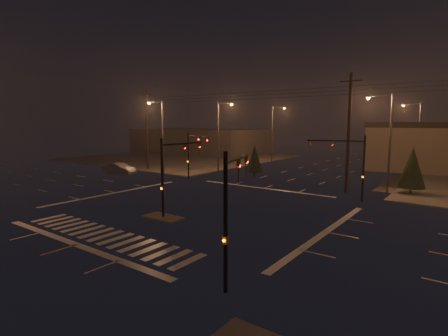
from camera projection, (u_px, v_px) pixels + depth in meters
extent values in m
plane|color=black|center=(198.00, 208.00, 29.34)|extent=(140.00, 140.00, 0.00)
cube|color=#4D4A45|center=(181.00, 158.00, 70.91)|extent=(36.00, 36.00, 0.12)
cube|color=#4D4A45|center=(163.00, 217.00, 26.13)|extent=(3.00, 1.60, 0.15)
cube|color=beige|center=(106.00, 236.00, 22.14)|extent=(15.00, 2.60, 0.01)
cube|color=beige|center=(76.00, 245.00, 20.54)|extent=(16.00, 0.50, 0.01)
cube|color=beige|center=(263.00, 188.00, 38.14)|extent=(16.00, 0.50, 0.01)
cube|color=#393532|center=(201.00, 141.00, 83.08)|extent=(30.00, 18.00, 5.60)
cylinder|color=black|center=(162.00, 179.00, 25.75)|extent=(0.18, 0.18, 6.00)
cylinder|color=black|center=(183.00, 144.00, 27.23)|extent=(0.12, 4.50, 0.12)
imported|color=#594707|center=(199.00, 143.00, 28.85)|extent=(0.16, 0.20, 1.00)
cube|color=#594707|center=(163.00, 188.00, 25.84)|extent=(0.25, 0.18, 0.35)
cylinder|color=black|center=(363.00, 169.00, 31.19)|extent=(0.18, 0.18, 6.00)
cylinder|color=black|center=(335.00, 141.00, 31.56)|extent=(4.74, 1.82, 0.12)
imported|color=#594707|center=(310.00, 141.00, 32.19)|extent=(0.24, 0.22, 1.00)
cube|color=#594707|center=(363.00, 177.00, 31.28)|extent=(0.25, 0.18, 0.35)
cylinder|color=black|center=(188.00, 156.00, 43.50)|extent=(0.18, 0.18, 6.00)
cylinder|color=black|center=(198.00, 136.00, 41.12)|extent=(4.74, 1.82, 0.12)
imported|color=#594707|center=(208.00, 138.00, 39.27)|extent=(0.24, 0.22, 1.00)
cube|color=#594707|center=(188.00, 161.00, 43.60)|extent=(0.25, 0.18, 0.35)
cylinder|color=black|center=(226.00, 224.00, 14.40)|extent=(0.18, 0.18, 6.00)
cylinder|color=black|center=(238.00, 159.00, 15.98)|extent=(1.48, 3.80, 0.12)
imported|color=#594707|center=(246.00, 156.00, 17.70)|extent=(0.22, 0.24, 1.00)
cube|color=#594707|center=(226.00, 240.00, 14.49)|extent=(0.25, 0.18, 0.35)
cylinder|color=#38383A|center=(218.00, 138.00, 49.83)|extent=(0.24, 0.24, 10.00)
cylinder|color=#38383A|center=(225.00, 103.00, 48.50)|extent=(2.40, 0.14, 0.14)
cube|color=#38383A|center=(231.00, 103.00, 47.86)|extent=(0.70, 0.30, 0.18)
sphere|color=orange|center=(231.00, 104.00, 47.88)|extent=(0.32, 0.32, 0.32)
cylinder|color=#38383A|center=(272.00, 134.00, 62.62)|extent=(0.24, 0.24, 10.00)
cylinder|color=#38383A|center=(279.00, 107.00, 61.30)|extent=(2.40, 0.14, 0.14)
cube|color=#38383A|center=(284.00, 107.00, 60.66)|extent=(0.70, 0.30, 0.18)
sphere|color=orange|center=(284.00, 108.00, 60.67)|extent=(0.32, 0.32, 0.32)
cylinder|color=#38383A|center=(390.00, 144.00, 34.74)|extent=(0.24, 0.24, 10.00)
cylinder|color=#38383A|center=(380.00, 96.00, 34.82)|extent=(2.40, 0.14, 0.14)
cube|color=#38383A|center=(368.00, 97.00, 35.48)|extent=(0.70, 0.30, 0.18)
sphere|color=orange|center=(368.00, 98.00, 35.49)|extent=(0.32, 0.32, 0.32)
cylinder|color=#38383A|center=(419.00, 137.00, 50.74)|extent=(0.24, 0.24, 10.00)
cylinder|color=#38383A|center=(412.00, 104.00, 50.82)|extent=(2.40, 0.14, 0.14)
cube|color=#38383A|center=(403.00, 105.00, 51.47)|extent=(0.70, 0.30, 0.18)
sphere|color=orange|center=(403.00, 106.00, 51.49)|extent=(0.32, 0.32, 0.32)
cylinder|color=#38383A|center=(163.00, 138.00, 47.27)|extent=(0.24, 0.24, 10.00)
cylinder|color=#38383A|center=(155.00, 102.00, 45.69)|extent=(0.14, 2.40, 0.14)
cube|color=#38383A|center=(149.00, 102.00, 44.81)|extent=(0.30, 0.70, 0.18)
sphere|color=orange|center=(149.00, 103.00, 44.83)|extent=(0.32, 0.32, 0.32)
cylinder|color=black|center=(147.00, 130.00, 52.66)|extent=(0.32, 0.32, 12.00)
cube|color=black|center=(146.00, 95.00, 51.98)|extent=(2.20, 0.12, 0.12)
cylinder|color=black|center=(349.00, 134.00, 35.07)|extent=(0.32, 0.32, 12.00)
cube|color=black|center=(351.00, 81.00, 34.39)|extent=(2.20, 0.12, 0.12)
cylinder|color=black|center=(411.00, 191.00, 34.82)|extent=(0.18, 0.18, 0.70)
cone|color=black|center=(412.00, 167.00, 34.51)|extent=(2.59, 2.59, 4.04)
cylinder|color=black|center=(254.00, 175.00, 45.79)|extent=(0.18, 0.18, 0.70)
cone|color=black|center=(254.00, 159.00, 45.52)|extent=(2.25, 2.25, 3.51)
imported|color=#585C60|center=(120.00, 169.00, 47.97)|extent=(5.03, 2.31, 1.60)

